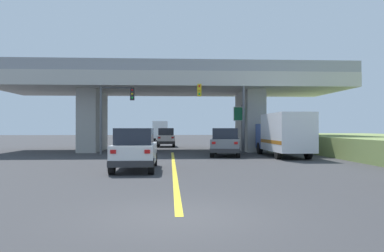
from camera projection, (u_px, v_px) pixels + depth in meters
name	position (u px, v px, depth m)	size (l,w,h in m)	color
ground	(172.00, 151.00, 34.70)	(160.00, 160.00, 0.00)	#353538
overpass_bridge	(172.00, 93.00, 34.73)	(29.83, 10.13, 7.36)	#B7B5AD
lane_divider_stripe	(174.00, 166.00, 20.47)	(0.20, 23.33, 0.01)	yellow
suv_lead	(135.00, 149.00, 18.63)	(1.97, 4.85, 2.02)	silver
suv_crossing	(226.00, 142.00, 28.05)	(2.78, 4.86, 2.02)	slate
box_truck	(284.00, 134.00, 27.30)	(2.33, 7.55, 3.04)	navy
sedan_oncoming	(166.00, 137.00, 42.31)	(1.91, 4.57, 2.02)	silver
traffic_signal_nearside	(228.00, 104.00, 30.03)	(3.70, 0.36, 6.01)	#56595E
traffic_signal_farside	(112.00, 107.00, 29.81)	(2.65, 0.36, 5.69)	#56595E
highway_sign	(242.00, 118.00, 33.19)	(1.50, 0.17, 4.01)	#56595E
semi_truck_distant	(161.00, 131.00, 62.91)	(2.33, 7.15, 3.10)	navy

